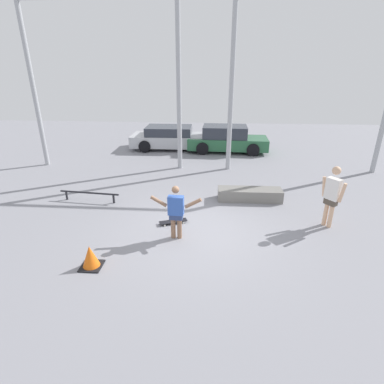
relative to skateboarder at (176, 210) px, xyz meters
name	(u,v)px	position (x,y,z in m)	size (l,w,h in m)	color
ground_plane	(195,232)	(0.48, 0.30, -0.80)	(36.00, 36.00, 0.00)	gray
skateboarder	(176,210)	(0.00, 0.00, 0.00)	(1.32, 0.22, 1.46)	#8C664C
skateboard	(173,221)	(-0.19, 0.77, -0.73)	(0.82, 0.49, 0.08)	black
grind_box	(250,194)	(2.16, 2.63, -0.60)	(2.13, 0.62, 0.40)	slate
grind_rail	(89,194)	(-3.18, 2.11, -0.54)	(2.06, 0.25, 0.33)	black
canopy_support_left	(103,69)	(-3.69, 6.03, 3.31)	(6.40, 0.20, 6.71)	#A5A8AD
canopy_support_right	(313,69)	(4.65, 6.03, 3.31)	(6.40, 0.20, 6.71)	#A5A8AD
parked_car_silver	(172,138)	(-1.45, 9.50, -0.19)	(4.49, 2.08, 1.23)	#B7BABF
parked_car_green	(227,139)	(1.57, 9.12, -0.15)	(4.20, 1.95, 1.36)	#28603D
bystander	(332,194)	(4.15, 0.95, 0.18)	(0.49, 0.62, 1.76)	#DBAD89
traffic_cone	(90,257)	(-1.75, -1.39, -0.54)	(0.47, 0.47, 0.53)	black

